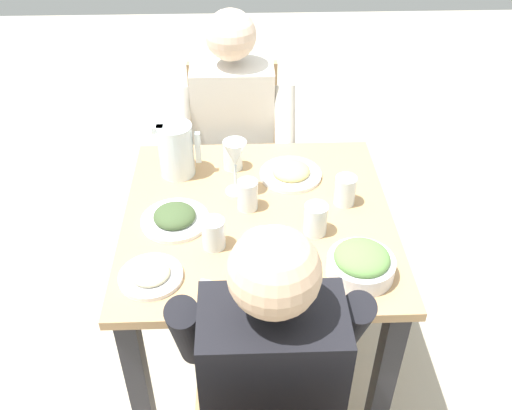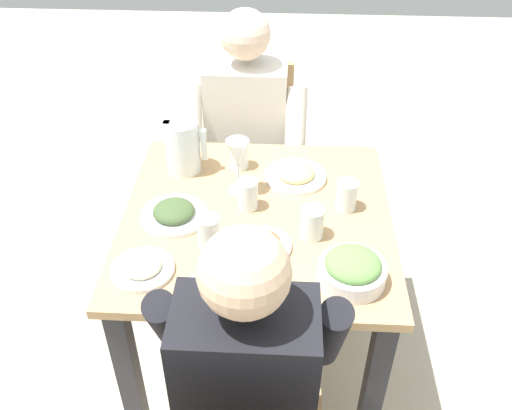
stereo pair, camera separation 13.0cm
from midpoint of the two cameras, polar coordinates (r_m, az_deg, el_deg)
name	(u,v)px [view 1 (the left image)]	position (r m, az deg, el deg)	size (l,w,h in m)	color
ground_plane	(258,359)	(2.35, -1.48, -15.34)	(8.00, 8.00, 0.00)	#B7AD99
dining_table	(258,246)	(1.89, -1.78, -4.21)	(0.86, 0.86, 0.75)	tan
chair_far	(234,153)	(2.53, -3.67, 5.19)	(0.40, 0.40, 0.90)	tan
diner_near	(269,369)	(1.51, -1.29, -16.28)	(0.48, 0.53, 1.19)	black
diner_far	(234,150)	(2.28, -3.90, 5.51)	(0.48, 0.53, 1.19)	silver
water_pitcher	(176,150)	(1.97, -9.91, 5.45)	(0.16, 0.12, 0.19)	silver
salad_bowl	(361,263)	(1.60, 8.26, -5.87)	(0.19, 0.19, 0.09)	white
plate_fries	(291,172)	(1.97, 1.64, 3.27)	(0.21, 0.21, 0.05)	white
plate_rice_curry	(268,243)	(1.68, -0.95, -3.96)	(0.17, 0.17, 0.04)	white
plate_dolmas	(175,218)	(1.80, -10.25, -1.32)	(0.21, 0.21, 0.05)	white
plate_beans	(151,275)	(1.63, -12.85, -6.95)	(0.18, 0.18, 0.04)	white
water_glass_near_left	(233,156)	(2.00, -4.20, 4.94)	(0.07, 0.07, 0.10)	silver
water_glass_center	(345,190)	(1.84, 6.99, 1.41)	(0.07, 0.07, 0.10)	silver
water_glass_by_pitcher	(248,195)	(1.81, -2.91, 0.97)	(0.07, 0.07, 0.10)	silver
water_glass_near_right	(316,219)	(1.71, 3.88, -1.51)	(0.07, 0.07, 0.10)	silver
water_glass_far_right	(214,234)	(1.67, -6.52, -2.94)	(0.07, 0.07, 0.10)	silver
wine_glass	(235,156)	(1.83, -4.17, 4.86)	(0.08, 0.08, 0.20)	silver
fork_near	(272,280)	(1.59, -0.71, -7.60)	(0.17, 0.03, 0.01)	silver
knife_near	(232,288)	(1.57, -4.81, -8.45)	(0.18, 0.02, 0.01)	silver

